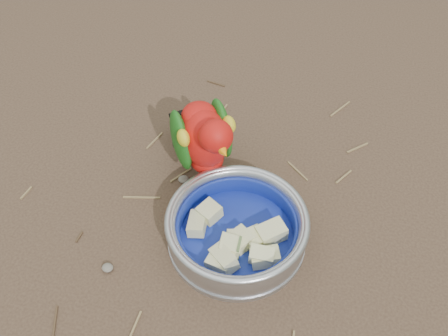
% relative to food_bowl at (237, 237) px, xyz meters
% --- Properties ---
extents(ground, '(60.00, 60.00, 0.00)m').
position_rel_food_bowl_xyz_m(ground, '(0.02, -0.06, -0.01)').
color(ground, '#4A3628').
extents(food_bowl, '(0.23, 0.23, 0.02)m').
position_rel_food_bowl_xyz_m(food_bowl, '(0.00, 0.00, 0.00)').
color(food_bowl, '#B2B2BA').
rests_on(food_bowl, ground).
extents(bowl_wall, '(0.23, 0.23, 0.04)m').
position_rel_food_bowl_xyz_m(bowl_wall, '(0.00, 0.00, 0.03)').
color(bowl_wall, '#B2B2BA').
rests_on(bowl_wall, food_bowl).
extents(fruit_wedges, '(0.14, 0.14, 0.03)m').
position_rel_food_bowl_xyz_m(fruit_wedges, '(-0.00, -0.00, 0.02)').
color(fruit_wedges, beige).
rests_on(fruit_wedges, food_bowl).
extents(lory_parrot, '(0.22, 0.22, 0.17)m').
position_rel_food_bowl_xyz_m(lory_parrot, '(-0.10, 0.11, 0.08)').
color(lory_parrot, red).
rests_on(lory_parrot, ground).
extents(ground_debris, '(0.90, 0.80, 0.01)m').
position_rel_food_bowl_xyz_m(ground_debris, '(0.05, -0.01, -0.01)').
color(ground_debris, olive).
rests_on(ground_debris, ground).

